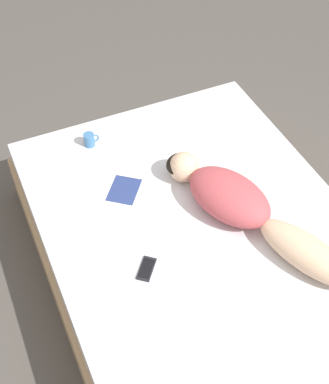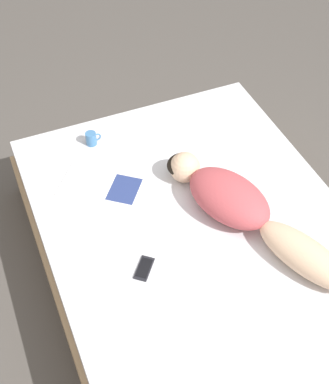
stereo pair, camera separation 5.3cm
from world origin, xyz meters
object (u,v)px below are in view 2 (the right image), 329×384
object	(u,v)px
person	(243,208)
open_magazine	(105,186)
coffee_mug	(91,138)
cell_phone	(144,268)

from	to	relation	value
person	open_magazine	bearing A→B (deg)	118.14
open_magazine	coffee_mug	distance (m)	0.41
coffee_mug	cell_phone	bearing A→B (deg)	-92.20
cell_phone	open_magazine	bearing A→B (deg)	129.67
open_magazine	cell_phone	distance (m)	0.67
coffee_mug	cell_phone	xyz separation A→B (m)	(-0.04, -1.07, -0.04)
person	coffee_mug	size ratio (longest dim) A/B	12.40
person	cell_phone	bearing A→B (deg)	168.08
person	open_magazine	size ratio (longest dim) A/B	2.12
open_magazine	cell_phone	world-z (taller)	same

